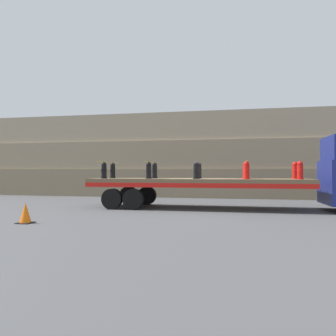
% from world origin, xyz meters
% --- Properties ---
extents(ground_plane, '(120.00, 120.00, 0.00)m').
position_xyz_m(ground_plane, '(0.00, 0.00, 0.00)').
color(ground_plane, '#474749').
extents(rock_cliff, '(60.00, 3.30, 5.62)m').
position_xyz_m(rock_cliff, '(0.00, 7.29, 2.81)').
color(rock_cliff, '#84755B').
rests_on(rock_cliff, ground_plane).
extents(flatbed_trailer, '(9.94, 2.68, 1.37)m').
position_xyz_m(flatbed_trailer, '(-0.59, 0.00, 1.13)').
color(flatbed_trailer, brown).
rests_on(flatbed_trailer, ground_plane).
extents(fire_hydrant_black_near_0, '(0.31, 0.47, 0.77)m').
position_xyz_m(fire_hydrant_black_near_0, '(-4.37, -0.57, 1.74)').
color(fire_hydrant_black_near_0, black).
rests_on(fire_hydrant_black_near_0, flatbed_trailer).
extents(fire_hydrant_black_far_0, '(0.31, 0.47, 0.77)m').
position_xyz_m(fire_hydrant_black_far_0, '(-4.37, 0.57, 1.74)').
color(fire_hydrant_black_far_0, black).
rests_on(fire_hydrant_black_far_0, flatbed_trailer).
extents(fire_hydrant_black_near_1, '(0.31, 0.47, 0.77)m').
position_xyz_m(fire_hydrant_black_near_1, '(-2.19, -0.57, 1.74)').
color(fire_hydrant_black_near_1, black).
rests_on(fire_hydrant_black_near_1, flatbed_trailer).
extents(fire_hydrant_black_far_1, '(0.31, 0.47, 0.77)m').
position_xyz_m(fire_hydrant_black_far_1, '(-2.19, 0.57, 1.74)').
color(fire_hydrant_black_far_1, black).
rests_on(fire_hydrant_black_far_1, flatbed_trailer).
extents(fire_hydrant_black_near_2, '(0.31, 0.47, 0.77)m').
position_xyz_m(fire_hydrant_black_near_2, '(0.00, -0.57, 1.74)').
color(fire_hydrant_black_near_2, black).
rests_on(fire_hydrant_black_near_2, flatbed_trailer).
extents(fire_hydrant_black_far_2, '(0.31, 0.47, 0.77)m').
position_xyz_m(fire_hydrant_black_far_2, '(0.00, 0.57, 1.74)').
color(fire_hydrant_black_far_2, black).
rests_on(fire_hydrant_black_far_2, flatbed_trailer).
extents(fire_hydrant_red_near_3, '(0.31, 0.47, 0.77)m').
position_xyz_m(fire_hydrant_red_near_3, '(2.19, -0.57, 1.74)').
color(fire_hydrant_red_near_3, red).
rests_on(fire_hydrant_red_near_3, flatbed_trailer).
extents(fire_hydrant_red_far_3, '(0.31, 0.47, 0.77)m').
position_xyz_m(fire_hydrant_red_far_3, '(2.19, 0.57, 1.74)').
color(fire_hydrant_red_far_3, red).
rests_on(fire_hydrant_red_far_3, flatbed_trailer).
extents(fire_hydrant_red_near_4, '(0.31, 0.47, 0.77)m').
position_xyz_m(fire_hydrant_red_near_4, '(4.37, -0.57, 1.74)').
color(fire_hydrant_red_near_4, red).
rests_on(fire_hydrant_red_near_4, flatbed_trailer).
extents(fire_hydrant_red_far_4, '(0.31, 0.47, 0.77)m').
position_xyz_m(fire_hydrant_red_far_4, '(4.37, 0.57, 1.74)').
color(fire_hydrant_red_far_4, red).
rests_on(fire_hydrant_red_far_4, flatbed_trailer).
extents(cargo_strap_rear, '(0.05, 2.79, 0.01)m').
position_xyz_m(cargo_strap_rear, '(-4.37, 0.00, 2.15)').
color(cargo_strap_rear, yellow).
rests_on(cargo_strap_rear, fire_hydrant_black_near_0).
extents(cargo_strap_middle, '(0.05, 2.79, 0.01)m').
position_xyz_m(cargo_strap_middle, '(-2.19, 0.00, 2.15)').
color(cargo_strap_middle, yellow).
rests_on(cargo_strap_middle, fire_hydrant_black_near_1).
extents(cargo_strap_front, '(0.05, 2.79, 0.01)m').
position_xyz_m(cargo_strap_front, '(2.19, 0.00, 2.15)').
color(cargo_strap_front, yellow).
rests_on(cargo_strap_front, fire_hydrant_red_near_3).
extents(traffic_cone, '(0.48, 0.48, 0.68)m').
position_xyz_m(traffic_cone, '(-5.08, -5.48, 0.33)').
color(traffic_cone, black).
rests_on(traffic_cone, ground_plane).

